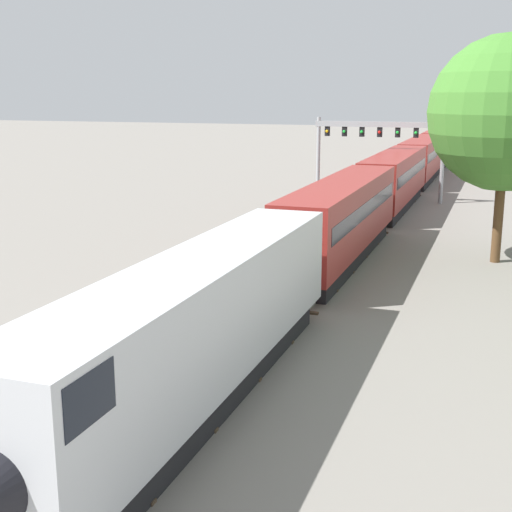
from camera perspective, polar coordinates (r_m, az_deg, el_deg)
The scene contains 6 objects.
ground_plane at distance 21.40m, azimuth -13.79°, elevation -14.66°, with size 400.00×400.00×0.00m, color gray.
track_main at distance 76.80m, azimuth 12.78°, elevation 5.48°, with size 2.60×200.00×0.16m.
track_near at distance 58.29m, azimuth 5.00°, elevation 3.42°, with size 2.60×160.00×0.16m.
passenger_train at distance 82.57m, azimuth 13.39°, elevation 7.75°, with size 3.04×144.77×4.80m.
signal_gantry at distance 66.39m, azimuth 9.98°, elevation 9.31°, with size 12.10×0.49×7.61m.
trackside_tree_left at distance 43.12m, azimuth 19.66°, elevation 10.84°, with size 8.89×8.89×13.14m.
Camera 1 is at (10.76, -15.67, 9.83)m, focal length 49.31 mm.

